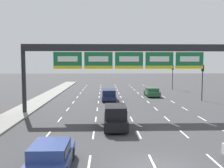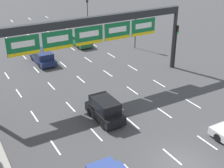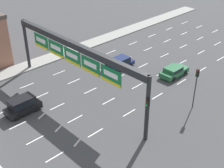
# 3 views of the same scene
# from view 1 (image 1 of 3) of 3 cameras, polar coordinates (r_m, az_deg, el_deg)

# --- Properties ---
(lane_dashes) EXTENTS (13.32, 67.00, 0.01)m
(lane_dashes) POSITION_cam_1_polar(r_m,az_deg,el_deg) (25.77, 3.87, -6.75)
(lane_dashes) COLOR white
(lane_dashes) RESTS_ON ground_plane
(sign_gantry) EXTENTS (21.82, 0.70, 7.07)m
(sign_gantry) POSITION_cam_1_polar(r_m,az_deg,el_deg) (25.64, 3.86, 6.52)
(sign_gantry) COLOR #232628
(sign_gantry) RESTS_ON ground_plane
(suv_black) EXTENTS (1.80, 3.94, 1.86)m
(suv_black) POSITION_cam_1_polar(r_m,az_deg,el_deg) (19.71, 0.78, -7.33)
(suv_black) COLOR black
(suv_black) RESTS_ON ground_plane
(suv_navy) EXTENTS (1.92, 4.89, 1.51)m
(suv_navy) POSITION_cam_1_polar(r_m,az_deg,el_deg) (34.66, -0.72, -2.32)
(suv_navy) COLOR #19234C
(suv_navy) RESTS_ON ground_plane
(car_blue) EXTENTS (1.87, 4.16, 1.41)m
(car_blue) POSITION_cam_1_polar(r_m,az_deg,el_deg) (12.75, -13.80, -15.61)
(car_blue) COLOR navy
(car_blue) RESTS_ON ground_plane
(car_green) EXTENTS (1.94, 4.30, 1.36)m
(car_green) POSITION_cam_1_polar(r_m,az_deg,el_deg) (39.15, 9.10, -1.73)
(car_green) COLOR #235B38
(car_green) RESTS_ON ground_plane
(traffic_light_mid_block) EXTENTS (0.30, 0.35, 4.75)m
(traffic_light_mid_block) POSITION_cam_1_polar(r_m,az_deg,el_deg) (49.92, 13.69, 2.66)
(traffic_light_mid_block) COLOR black
(traffic_light_mid_block) RESTS_ON ground_plane
(traffic_light_far_end) EXTENTS (0.30, 0.35, 4.92)m
(traffic_light_far_end) POSITION_cam_1_polar(r_m,az_deg,el_deg) (36.15, 19.99, 1.89)
(traffic_light_far_end) COLOR black
(traffic_light_far_end) RESTS_ON ground_plane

